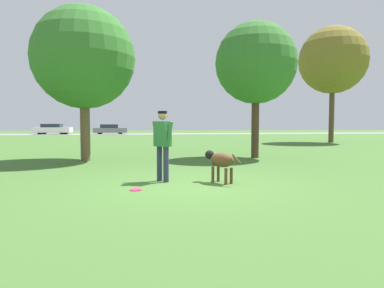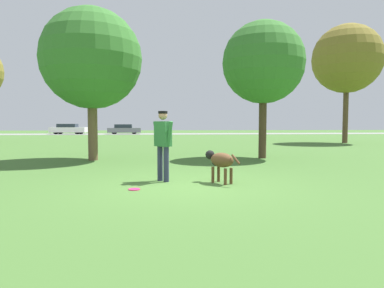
{
  "view_description": "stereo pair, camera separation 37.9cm",
  "coord_description": "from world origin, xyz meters",
  "px_view_note": "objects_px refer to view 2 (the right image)",
  "views": [
    {
      "loc": [
        -0.89,
        -7.54,
        1.38
      ],
      "look_at": [
        0.2,
        0.34,
        0.9
      ],
      "focal_mm": 32.0,
      "sensor_mm": 36.0,
      "label": 1
    },
    {
      "loc": [
        -0.51,
        -7.58,
        1.38
      ],
      "look_at": [
        0.2,
        0.34,
        0.9
      ],
      "focal_mm": 32.0,
      "sensor_mm": 36.0,
      "label": 2
    }
  ],
  "objects_px": {
    "frisbee": "(134,189)",
    "tree_far_right": "(347,59)",
    "dog": "(220,161)",
    "tree_near_right": "(263,63)",
    "parked_car_grey": "(124,129)",
    "tree_near_left": "(91,59)",
    "parked_car_white": "(68,129)",
    "person": "(163,140)"
  },
  "relations": [
    {
      "from": "dog",
      "to": "tree_near_right",
      "type": "distance_m",
      "value": 6.88
    },
    {
      "from": "frisbee",
      "to": "tree_near_left",
      "type": "relative_size",
      "value": 0.04
    },
    {
      "from": "dog",
      "to": "tree_near_left",
      "type": "bearing_deg",
      "value": 1.69
    },
    {
      "from": "person",
      "to": "tree_near_left",
      "type": "height_order",
      "value": "tree_near_left"
    },
    {
      "from": "tree_near_right",
      "to": "parked_car_grey",
      "type": "relative_size",
      "value": 1.26
    },
    {
      "from": "parked_car_white",
      "to": "tree_far_right",
      "type": "bearing_deg",
      "value": -38.69
    },
    {
      "from": "frisbee",
      "to": "tree_near_left",
      "type": "distance_m",
      "value": 7.29
    },
    {
      "from": "tree_near_left",
      "to": "parked_car_grey",
      "type": "bearing_deg",
      "value": 93.99
    },
    {
      "from": "parked_car_white",
      "to": "tree_near_right",
      "type": "bearing_deg",
      "value": -60.62
    },
    {
      "from": "person",
      "to": "dog",
      "type": "height_order",
      "value": "person"
    },
    {
      "from": "tree_far_right",
      "to": "dog",
      "type": "bearing_deg",
      "value": -127.17
    },
    {
      "from": "dog",
      "to": "parked_car_grey",
      "type": "bearing_deg",
      "value": -25.38
    },
    {
      "from": "frisbee",
      "to": "tree_near_left",
      "type": "xyz_separation_m",
      "value": [
        -1.98,
        5.93,
        3.74
      ]
    },
    {
      "from": "tree_near_right",
      "to": "parked_car_white",
      "type": "relative_size",
      "value": 1.19
    },
    {
      "from": "tree_near_left",
      "to": "parked_car_grey",
      "type": "xyz_separation_m",
      "value": [
        -2.2,
        31.6,
        -3.13
      ]
    },
    {
      "from": "person",
      "to": "tree_far_right",
      "type": "xyz_separation_m",
      "value": [
        12.85,
        14.86,
        4.86
      ]
    },
    {
      "from": "parked_car_grey",
      "to": "tree_far_right",
      "type": "bearing_deg",
      "value": -53.6
    },
    {
      "from": "dog",
      "to": "tree_near_right",
      "type": "relative_size",
      "value": 0.18
    },
    {
      "from": "tree_far_right",
      "to": "parked_car_white",
      "type": "bearing_deg",
      "value": 138.5
    },
    {
      "from": "tree_near_left",
      "to": "tree_near_right",
      "type": "bearing_deg",
      "value": 1.63
    },
    {
      "from": "tree_near_right",
      "to": "parked_car_grey",
      "type": "distance_m",
      "value": 32.76
    },
    {
      "from": "person",
      "to": "tree_near_left",
      "type": "relative_size",
      "value": 0.3
    },
    {
      "from": "dog",
      "to": "tree_far_right",
      "type": "height_order",
      "value": "tree_far_right"
    },
    {
      "from": "person",
      "to": "frisbee",
      "type": "height_order",
      "value": "person"
    },
    {
      "from": "dog",
      "to": "tree_far_right",
      "type": "xyz_separation_m",
      "value": [
        11.53,
        15.21,
        5.33
      ]
    },
    {
      "from": "person",
      "to": "tree_near_right",
      "type": "xyz_separation_m",
      "value": [
        3.96,
        5.12,
        2.76
      ]
    },
    {
      "from": "frisbee",
      "to": "tree_near_right",
      "type": "bearing_deg",
      "value": 53.23
    },
    {
      "from": "person",
      "to": "parked_car_white",
      "type": "relative_size",
      "value": 0.37
    },
    {
      "from": "frisbee",
      "to": "tree_far_right",
      "type": "relative_size",
      "value": 0.03
    },
    {
      "from": "tree_near_left",
      "to": "parked_car_grey",
      "type": "height_order",
      "value": "tree_near_left"
    },
    {
      "from": "tree_near_left",
      "to": "tree_near_right",
      "type": "xyz_separation_m",
      "value": [
        6.55,
        0.19,
        -0.0
      ]
    },
    {
      "from": "tree_near_right",
      "to": "parked_car_grey",
      "type": "xyz_separation_m",
      "value": [
        -8.76,
        31.41,
        -3.13
      ]
    },
    {
      "from": "dog",
      "to": "parked_car_white",
      "type": "distance_m",
      "value": 39.31
    },
    {
      "from": "tree_near_left",
      "to": "tree_near_right",
      "type": "distance_m",
      "value": 6.56
    },
    {
      "from": "frisbee",
      "to": "tree_near_right",
      "type": "xyz_separation_m",
      "value": [
        4.57,
        6.11,
        3.74
      ]
    },
    {
      "from": "tree_far_right",
      "to": "parked_car_white",
      "type": "distance_m",
      "value": 33.35
    },
    {
      "from": "frisbee",
      "to": "dog",
      "type": "bearing_deg",
      "value": 18.39
    },
    {
      "from": "tree_near_left",
      "to": "parked_car_grey",
      "type": "relative_size",
      "value": 1.32
    },
    {
      "from": "tree_near_left",
      "to": "tree_far_right",
      "type": "relative_size",
      "value": 0.68
    },
    {
      "from": "person",
      "to": "parked_car_white",
      "type": "bearing_deg",
      "value": 157.34
    },
    {
      "from": "frisbee",
      "to": "tree_far_right",
      "type": "distance_m",
      "value": 21.6
    },
    {
      "from": "person",
      "to": "parked_car_white",
      "type": "xyz_separation_m",
      "value": [
        -11.82,
        36.69,
        -0.32
      ]
    }
  ]
}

